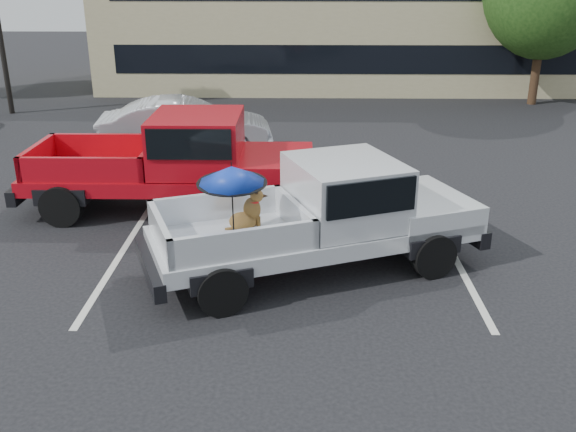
{
  "coord_description": "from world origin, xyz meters",
  "views": [
    {
      "loc": [
        0.21,
        -8.35,
        4.83
      ],
      "look_at": [
        0.05,
        0.74,
        1.3
      ],
      "focal_mm": 40.0,
      "sensor_mm": 36.0,
      "label": 1
    }
  ],
  "objects": [
    {
      "name": "ground",
      "position": [
        0.0,
        0.0,
        0.0
      ],
      "size": [
        90.0,
        90.0,
        0.0
      ],
      "primitive_type": "plane",
      "color": "black",
      "rests_on": "ground"
    },
    {
      "name": "stripe_left",
      "position": [
        -3.0,
        2.0,
        0.0
      ],
      "size": [
        0.12,
        5.0,
        0.01
      ],
      "primitive_type": "cube",
      "color": "silver",
      "rests_on": "ground"
    },
    {
      "name": "stripe_right",
      "position": [
        3.0,
        2.0,
        0.0
      ],
      "size": [
        0.12,
        5.0,
        0.01
      ],
      "primitive_type": "cube",
      "color": "silver",
      "rests_on": "ground"
    },
    {
      "name": "motel_building",
      "position": [
        2.0,
        20.99,
        3.21
      ],
      "size": [
        20.4,
        8.4,
        6.3
      ],
      "color": "tan",
      "rests_on": "ground"
    },
    {
      "name": "silver_pickup",
      "position": [
        0.76,
        1.68,
        1.05
      ],
      "size": [
        6.01,
        3.88,
        2.06
      ],
      "rotation": [
        0.0,
        0.0,
        0.37
      ],
      "color": "black",
      "rests_on": "ground"
    },
    {
      "name": "red_pickup",
      "position": [
        -2.08,
        4.5,
        1.12
      ],
      "size": [
        6.2,
        2.32,
        2.04
      ],
      "rotation": [
        0.0,
        0.0,
        0.0
      ],
      "color": "black",
      "rests_on": "ground"
    },
    {
      "name": "silver_sedan",
      "position": [
        -2.88,
        8.72,
        0.77
      ],
      "size": [
        4.82,
        2.19,
        1.53
      ],
      "primitive_type": "imported",
      "rotation": [
        0.0,
        0.0,
        1.7
      ],
      "color": "#B5B6BC",
      "rests_on": "ground"
    }
  ]
}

